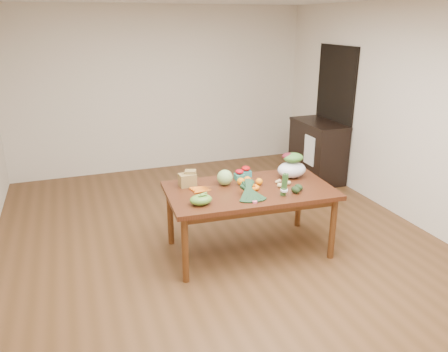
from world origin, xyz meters
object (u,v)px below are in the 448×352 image
object	(u,v)px
mandarin_cluster	(252,186)
cabinet	(317,151)
salad_bag	(292,167)
dining_table	(249,220)
cabbage	(225,177)
kale_bunch	(251,192)
paper_bag	(187,179)
asparagus_bundle	(284,185)

from	to	relation	value
mandarin_cluster	cabinet	bearing A→B (deg)	43.71
mandarin_cluster	salad_bag	xyz separation A→B (m)	(0.57, 0.20, 0.09)
salad_bag	cabinet	bearing A→B (deg)	50.39
dining_table	cabinet	world-z (taller)	cabinet
cabinet	cabbage	world-z (taller)	cabinet
dining_table	kale_bunch	distance (m)	0.54
kale_bunch	salad_bag	size ratio (longest dim) A/B	1.19
cabbage	dining_table	bearing A→B (deg)	-41.93
paper_bag	cabbage	bearing A→B (deg)	-15.19
paper_bag	cabinet	bearing A→B (deg)	30.61
mandarin_cluster	paper_bag	bearing A→B (deg)	151.34
dining_table	paper_bag	size ratio (longest dim) A/B	7.42
kale_bunch	dining_table	bearing A→B (deg)	73.60
cabinet	paper_bag	bearing A→B (deg)	-149.39
cabbage	mandarin_cluster	distance (m)	0.33
dining_table	mandarin_cluster	xyz separation A→B (m)	(0.02, -0.04, 0.41)
kale_bunch	salad_bag	xyz separation A→B (m)	(0.69, 0.44, 0.05)
dining_table	salad_bag	size ratio (longest dim) A/B	5.25
paper_bag	kale_bunch	distance (m)	0.77
dining_table	cabinet	distance (m)	2.68
mandarin_cluster	asparagus_bundle	bearing A→B (deg)	-49.34
mandarin_cluster	asparagus_bundle	distance (m)	0.37
kale_bunch	salad_bag	world-z (taller)	salad_bag
paper_bag	cabbage	world-z (taller)	cabbage
cabinet	kale_bunch	size ratio (longest dim) A/B	2.55
cabbage	kale_bunch	size ratio (longest dim) A/B	0.43
asparagus_bundle	salad_bag	world-z (taller)	salad_bag
mandarin_cluster	salad_bag	world-z (taller)	salad_bag
dining_table	salad_bag	distance (m)	0.79
dining_table	cabbage	bearing A→B (deg)	141.22
dining_table	kale_bunch	xyz separation A→B (m)	(-0.10, -0.28, 0.45)
cabinet	cabbage	bearing A→B (deg)	-143.20
salad_bag	dining_table	bearing A→B (deg)	-164.83
kale_bunch	asparagus_bundle	world-z (taller)	asparagus_bundle
mandarin_cluster	salad_bag	distance (m)	0.62
dining_table	cabbage	xyz separation A→B (m)	(-0.21, 0.19, 0.46)
cabbage	salad_bag	bearing A→B (deg)	-2.31
cabinet	kale_bunch	distance (m)	2.97
cabbage	salad_bag	world-z (taller)	salad_bag
paper_bag	kale_bunch	bearing A→B (deg)	-48.69
paper_bag	mandarin_cluster	distance (m)	0.71
cabinet	kale_bunch	xyz separation A→B (m)	(-2.06, -2.10, 0.36)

